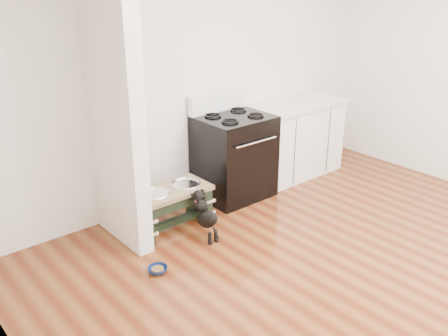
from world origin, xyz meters
TOP-DOWN VIEW (x-y plane):
  - ground at (0.00, 0.00)m, footprint 5.00×5.00m
  - room_shell at (0.00, 0.00)m, footprint 5.00×5.00m
  - partition_wall at (-1.18, 2.10)m, footprint 0.15×0.80m
  - oven_range at (0.25, 2.16)m, footprint 0.76×0.69m
  - cabinet_run at (1.23, 2.18)m, footprint 1.24×0.64m
  - dog_feeder at (-0.73, 1.95)m, footprint 0.77×0.41m
  - puppy at (-0.60, 1.59)m, footprint 0.14×0.40m
  - floor_bowl at (-1.27, 1.39)m, footprint 0.17×0.17m

SIDE VIEW (x-z plane):
  - ground at x=0.00m, z-range 0.00..0.00m
  - floor_bowl at x=-1.27m, z-range 0.00..0.05m
  - puppy at x=-0.60m, z-range 0.02..0.49m
  - dog_feeder at x=-0.73m, z-range 0.08..0.52m
  - cabinet_run at x=1.23m, z-range 0.00..0.91m
  - oven_range at x=0.25m, z-range -0.09..1.05m
  - partition_wall at x=-1.18m, z-range 0.00..2.70m
  - room_shell at x=0.00m, z-range -0.88..4.12m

